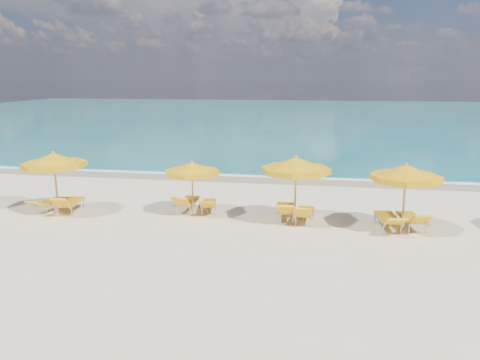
# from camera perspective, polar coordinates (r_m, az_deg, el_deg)

# --- Properties ---
(ground_plane) EXTENTS (120.00, 120.00, 0.00)m
(ground_plane) POSITION_cam_1_polar(r_m,az_deg,el_deg) (17.90, -0.80, -4.78)
(ground_plane) COLOR beige
(ocean) EXTENTS (120.00, 80.00, 0.30)m
(ocean) POSITION_cam_1_polar(r_m,az_deg,el_deg) (65.10, 6.86, 7.77)
(ocean) COLOR #126466
(ocean) RESTS_ON ground
(wet_sand_band) EXTENTS (120.00, 2.60, 0.01)m
(wet_sand_band) POSITION_cam_1_polar(r_m,az_deg,el_deg) (24.98, 2.24, 0.22)
(wet_sand_band) COLOR tan
(wet_sand_band) RESTS_ON ground
(foam_line) EXTENTS (120.00, 1.20, 0.03)m
(foam_line) POSITION_cam_1_polar(r_m,az_deg,el_deg) (25.76, 2.47, 0.59)
(foam_line) COLOR white
(foam_line) RESTS_ON ground
(whitecap_near) EXTENTS (14.00, 0.36, 0.05)m
(whitecap_near) POSITION_cam_1_polar(r_m,az_deg,el_deg) (35.41, -5.44, 3.84)
(whitecap_near) COLOR white
(whitecap_near) RESTS_ON ground
(whitecap_far) EXTENTS (18.00, 0.30, 0.05)m
(whitecap_far) POSITION_cam_1_polar(r_m,az_deg,el_deg) (41.45, 16.33, 4.66)
(whitecap_far) COLOR white
(whitecap_far) RESTS_ON ground
(umbrella_3) EXTENTS (3.04, 3.04, 2.50)m
(umbrella_3) POSITION_cam_1_polar(r_m,az_deg,el_deg) (19.50, -21.75, 2.21)
(umbrella_3) COLOR tan
(umbrella_3) RESTS_ON ground
(umbrella_4) EXTENTS (2.17, 2.17, 2.17)m
(umbrella_4) POSITION_cam_1_polar(r_m,az_deg,el_deg) (18.06, -5.87, 1.37)
(umbrella_4) COLOR tan
(umbrella_4) RESTS_ON ground
(umbrella_5) EXTENTS (2.67, 2.67, 2.56)m
(umbrella_5) POSITION_cam_1_polar(r_m,az_deg,el_deg) (16.97, 6.83, 1.76)
(umbrella_5) COLOR tan
(umbrella_5) RESTS_ON ground
(umbrella_6) EXTENTS (2.71, 2.71, 2.46)m
(umbrella_6) POSITION_cam_1_polar(r_m,az_deg,el_deg) (16.91, 19.59, 0.78)
(umbrella_6) COLOR tan
(umbrella_6) RESTS_ON ground
(lounger_3_left) EXTENTS (0.87, 1.89, 0.68)m
(lounger_3_left) POSITION_cam_1_polar(r_m,az_deg,el_deg) (20.47, -22.08, -2.87)
(lounger_3_left) COLOR #A5A8AD
(lounger_3_left) RESTS_ON ground
(lounger_3_right) EXTENTS (0.89, 1.99, 0.88)m
(lounger_3_right) POSITION_cam_1_polar(r_m,az_deg,el_deg) (19.92, -20.00, -3.04)
(lounger_3_right) COLOR #A5A8AD
(lounger_3_right) RESTS_ON ground
(lounger_4_left) EXTENTS (0.70, 1.93, 0.86)m
(lounger_4_left) POSITION_cam_1_polar(r_m,az_deg,el_deg) (19.02, -6.39, -3.08)
(lounger_4_left) COLOR #A5A8AD
(lounger_4_left) RESTS_ON ground
(lounger_4_right) EXTENTS (0.84, 1.74, 0.70)m
(lounger_4_right) POSITION_cam_1_polar(r_m,az_deg,el_deg) (18.84, -3.82, -3.28)
(lounger_4_right) COLOR #A5A8AD
(lounger_4_right) RESTS_ON ground
(lounger_5_left) EXTENTS (0.79, 2.03, 0.90)m
(lounger_5_left) POSITION_cam_1_polar(r_m,az_deg,el_deg) (17.89, 5.50, -4.03)
(lounger_5_left) COLOR #A5A8AD
(lounger_5_left) RESTS_ON ground
(lounger_5_right) EXTENTS (0.73, 1.81, 0.85)m
(lounger_5_right) POSITION_cam_1_polar(r_m,az_deg,el_deg) (17.66, 7.89, -4.39)
(lounger_5_right) COLOR #A5A8AD
(lounger_5_right) RESTS_ON ground
(lounger_6_left) EXTENTS (0.88, 2.10, 0.80)m
(lounger_6_left) POSITION_cam_1_polar(r_m,az_deg,el_deg) (17.48, 17.59, -4.99)
(lounger_6_left) COLOR #A5A8AD
(lounger_6_left) RESTS_ON ground
(lounger_6_right) EXTENTS (0.95, 1.97, 0.85)m
(lounger_6_right) POSITION_cam_1_polar(r_m,az_deg,el_deg) (17.81, 20.11, -4.87)
(lounger_6_right) COLOR #A5A8AD
(lounger_6_right) RESTS_ON ground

